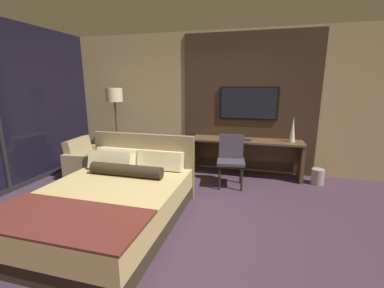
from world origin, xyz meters
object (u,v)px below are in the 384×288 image
tv (248,103)px  desk_chair (231,156)px  desk (246,150)px  book (246,139)px  waste_bin (318,177)px  armchair_by_window (95,164)px  vase_tall (293,129)px  floor_lamp (115,101)px  bed (110,202)px

tv → desk_chair: bearing=-104.8°
desk_chair → desk: bearing=63.1°
book → tv: bearing=91.0°
tv → waste_bin: tv is taller
tv → armchair_by_window: size_ratio=1.16×
vase_tall → book: vase_tall is taller
floor_lamp → desk_chair: bearing=-10.4°
armchair_by_window → book: 2.99m
desk → tv: tv is taller
desk → armchair_by_window: size_ratio=2.17×
book → waste_bin: 1.44m
floor_lamp → waste_bin: floor_lamp is taller
desk_chair → floor_lamp: bearing=162.1°
book → vase_tall: bearing=5.5°
desk → vase_tall: (0.84, -0.01, 0.45)m
floor_lamp → vase_tall: 3.61m
desk → tv: size_ratio=1.86×
bed → armchair_by_window: bearing=130.8°
desk_chair → floor_lamp: (-2.52, 0.46, 0.88)m
waste_bin → desk: bearing=172.3°
floor_lamp → waste_bin: (4.05, -0.02, -1.28)m
tv → book: 0.73m
bed → book: bed is taller
desk → desk_chair: 0.66m
floor_lamp → book: 2.83m
bed → floor_lamp: bearing=118.4°
bed → vase_tall: size_ratio=4.75×
desk_chair → armchair_by_window: desk_chair is taller
armchair_by_window → waste_bin: size_ratio=3.49×
vase_tall → waste_bin: size_ratio=1.66×
desk → tv: bearing=90.0°
bed → desk: 2.83m
tv → armchair_by_window: tv is taller
armchair_by_window → floor_lamp: size_ratio=0.58×
tv → vase_tall: 0.97m
bed → tv: size_ratio=1.94×
bed → vase_tall: (2.38, 2.35, 0.65)m
desk_chair → book: desk_chair is taller
desk_chair → waste_bin: desk_chair is taller
desk_chair → vase_tall: bearing=22.5°
armchair_by_window → waste_bin: armchair_by_window is taller
bed → tv: 3.20m
tv → floor_lamp: tv is taller
desk → armchair_by_window: 2.98m
floor_lamp → waste_bin: bearing=-0.3°
tv → book: bearing=-89.0°
desk → waste_bin: size_ratio=7.56×
desk → floor_lamp: 2.89m
vase_tall → armchair_by_window: bearing=-167.2°
floor_lamp → vase_tall: floor_lamp is taller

